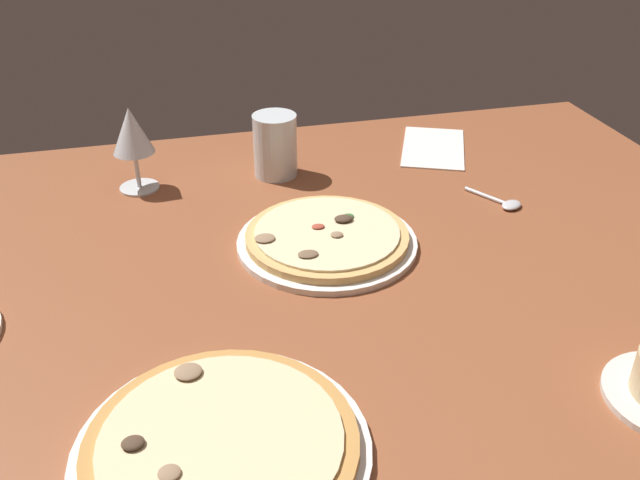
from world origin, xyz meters
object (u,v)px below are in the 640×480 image
at_px(wine_glass_near, 132,134).
at_px(water_glass, 275,150).
at_px(pizza_side, 222,446).
at_px(paper_menu, 433,148).
at_px(pizza_main, 327,238).
at_px(spoon, 505,203).

xyz_separation_m(wine_glass_near, water_glass, (-0.25, 0.00, -0.05)).
height_order(pizza_side, water_glass, water_glass).
distance_m(pizza_side, paper_menu, 0.86).
relative_size(wine_glass_near, water_glass, 1.31).
xyz_separation_m(pizza_main, spoon, (-0.33, -0.05, -0.01)).
distance_m(pizza_main, paper_menu, 0.43).
distance_m(paper_menu, spoon, 0.26).
relative_size(pizza_main, spoon, 2.66).
bearing_deg(paper_menu, pizza_main, 69.09).
height_order(pizza_side, wine_glass_near, wine_glass_near).
bearing_deg(spoon, water_glass, -31.30).
relative_size(pizza_side, paper_menu, 1.52).
height_order(pizza_main, paper_menu, pizza_main).
distance_m(pizza_side, water_glass, 0.67).
bearing_deg(wine_glass_near, water_glass, 179.58).
xyz_separation_m(pizza_side, water_glass, (-0.18, -0.65, 0.04)).
height_order(pizza_side, spoon, pizza_side).
distance_m(pizza_main, spoon, 0.33).
relative_size(pizza_side, water_glass, 2.68).
xyz_separation_m(pizza_main, water_glass, (0.03, -0.27, 0.04)).
height_order(paper_menu, spoon, spoon).
relative_size(pizza_side, wine_glass_near, 2.05).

